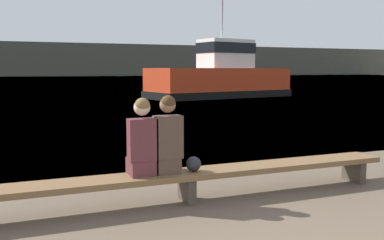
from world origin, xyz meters
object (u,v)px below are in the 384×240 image
at_px(person_left, 142,142).
at_px(person_right, 167,139).
at_px(shopping_bag, 194,164).
at_px(tugboat_red, 221,79).
at_px(bench_main, 187,177).

distance_m(person_left, person_right, 0.36).
relative_size(shopping_bag, tugboat_red, 0.02).
relative_size(person_right, tugboat_red, 0.10).
height_order(person_right, tugboat_red, tugboat_red).
xyz_separation_m(bench_main, tugboat_red, (10.57, 20.94, 0.88)).
bearing_deg(bench_main, person_left, 178.94).
xyz_separation_m(bench_main, shopping_bag, (0.09, -0.03, 0.18)).
bearing_deg(person_right, tugboat_red, 62.58).
height_order(person_left, tugboat_red, tugboat_red).
height_order(person_right, shopping_bag, person_right).
height_order(bench_main, person_right, person_right).
bearing_deg(shopping_bag, person_left, 176.96).
distance_m(bench_main, person_left, 0.85).
relative_size(person_right, shopping_bag, 5.04).
xyz_separation_m(person_left, tugboat_red, (11.22, 20.93, 0.34)).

